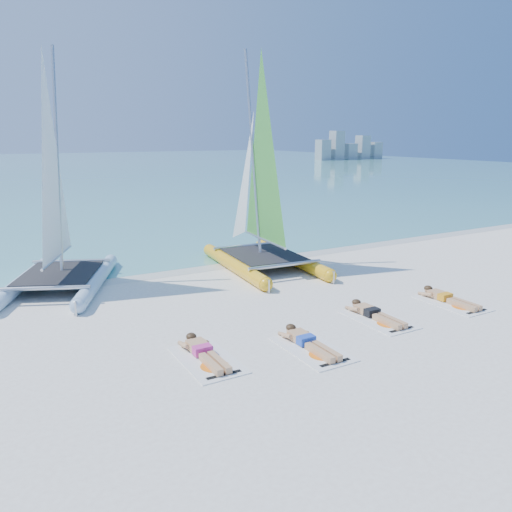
{
  "coord_description": "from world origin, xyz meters",
  "views": [
    {
      "loc": [
        -5.84,
        -9.55,
        4.31
      ],
      "look_at": [
        0.23,
        1.2,
        1.31
      ],
      "focal_mm": 35.0,
      "sensor_mm": 36.0,
      "label": 1
    }
  ],
  "objects_px": {
    "catamaran_yellow": "(257,197)",
    "sunbather_a": "(203,351)",
    "sunbather_c": "(373,313)",
    "towel_b": "(312,349)",
    "catamaran_blue": "(55,215)",
    "towel_a": "(207,360)",
    "sunbather_d": "(446,297)",
    "sunbather_b": "(307,341)",
    "towel_c": "(378,319)",
    "towel_d": "(452,303)"
  },
  "relations": [
    {
      "from": "catamaran_yellow",
      "to": "sunbather_a",
      "type": "height_order",
      "value": "catamaran_yellow"
    },
    {
      "from": "sunbather_a",
      "to": "sunbather_c",
      "type": "distance_m",
      "value": 4.47
    },
    {
      "from": "towel_b",
      "to": "sunbather_a",
      "type": "bearing_deg",
      "value": 159.2
    },
    {
      "from": "sunbather_a",
      "to": "catamaran_yellow",
      "type": "bearing_deg",
      "value": 52.18
    },
    {
      "from": "catamaran_blue",
      "to": "towel_a",
      "type": "relative_size",
      "value": 3.81
    },
    {
      "from": "catamaran_yellow",
      "to": "towel_a",
      "type": "relative_size",
      "value": 3.94
    },
    {
      "from": "sunbather_c",
      "to": "sunbather_d",
      "type": "bearing_deg",
      "value": -1.4
    },
    {
      "from": "catamaran_blue",
      "to": "sunbather_b",
      "type": "relative_size",
      "value": 4.08
    },
    {
      "from": "towel_c",
      "to": "towel_d",
      "type": "height_order",
      "value": "same"
    },
    {
      "from": "sunbather_a",
      "to": "towel_b",
      "type": "distance_m",
      "value": 2.25
    },
    {
      "from": "catamaran_blue",
      "to": "towel_d",
      "type": "xyz_separation_m",
      "value": [
        8.68,
        -6.65,
        -2.09
      ]
    },
    {
      "from": "catamaran_blue",
      "to": "towel_b",
      "type": "relative_size",
      "value": 3.81
    },
    {
      "from": "sunbather_b",
      "to": "sunbather_c",
      "type": "distance_m",
      "value": 2.45
    },
    {
      "from": "catamaran_yellow",
      "to": "sunbather_d",
      "type": "xyz_separation_m",
      "value": [
        2.42,
        -5.95,
        -2.18
      ]
    },
    {
      "from": "sunbather_a",
      "to": "towel_d",
      "type": "relative_size",
      "value": 0.93
    },
    {
      "from": "catamaran_blue",
      "to": "sunbather_d",
      "type": "height_order",
      "value": "catamaran_blue"
    },
    {
      "from": "towel_b",
      "to": "sunbather_d",
      "type": "bearing_deg",
      "value": 8.55
    },
    {
      "from": "sunbather_b",
      "to": "catamaran_yellow",
      "type": "bearing_deg",
      "value": 69.18
    },
    {
      "from": "towel_c",
      "to": "sunbather_d",
      "type": "bearing_deg",
      "value": 2.99
    },
    {
      "from": "catamaran_yellow",
      "to": "towel_c",
      "type": "height_order",
      "value": "catamaran_yellow"
    },
    {
      "from": "catamaran_yellow",
      "to": "towel_b",
      "type": "distance_m",
      "value": 7.48
    },
    {
      "from": "sunbather_b",
      "to": "towel_d",
      "type": "relative_size",
      "value": 0.93
    },
    {
      "from": "towel_a",
      "to": "sunbather_c",
      "type": "bearing_deg",
      "value": 2.42
    },
    {
      "from": "catamaran_blue",
      "to": "sunbather_b",
      "type": "bearing_deg",
      "value": -37.97
    },
    {
      "from": "catamaran_blue",
      "to": "sunbather_c",
      "type": "distance_m",
      "value": 9.11
    },
    {
      "from": "catamaran_yellow",
      "to": "sunbather_b",
      "type": "xyz_separation_m",
      "value": [
        -2.47,
        -6.49,
        -2.18
      ]
    },
    {
      "from": "catamaran_yellow",
      "to": "towel_d",
      "type": "bearing_deg",
      "value": -63.76
    },
    {
      "from": "sunbather_d",
      "to": "catamaran_yellow",
      "type": "bearing_deg",
      "value": 112.11
    },
    {
      "from": "catamaran_blue",
      "to": "sunbather_c",
      "type": "relative_size",
      "value": 4.08
    },
    {
      "from": "catamaran_yellow",
      "to": "towel_a",
      "type": "distance_m",
      "value": 7.94
    },
    {
      "from": "towel_d",
      "to": "sunbather_d",
      "type": "xyz_separation_m",
      "value": [
        0.0,
        0.19,
        0.11
      ]
    },
    {
      "from": "catamaran_blue",
      "to": "sunbather_a",
      "type": "height_order",
      "value": "catamaran_blue"
    },
    {
      "from": "catamaran_blue",
      "to": "sunbather_b",
      "type": "xyz_separation_m",
      "value": [
        3.8,
        -7.0,
        -1.98
      ]
    },
    {
      "from": "sunbather_c",
      "to": "towel_d",
      "type": "relative_size",
      "value": 0.93
    },
    {
      "from": "towel_a",
      "to": "towel_b",
      "type": "height_order",
      "value": "same"
    },
    {
      "from": "catamaran_blue",
      "to": "towel_b",
      "type": "bearing_deg",
      "value": -38.61
    },
    {
      "from": "sunbather_a",
      "to": "towel_b",
      "type": "height_order",
      "value": "sunbather_a"
    },
    {
      "from": "towel_a",
      "to": "sunbather_b",
      "type": "relative_size",
      "value": 1.07
    },
    {
      "from": "towel_a",
      "to": "catamaran_yellow",
      "type": "bearing_deg",
      "value": 53.07
    },
    {
      "from": "towel_a",
      "to": "sunbather_d",
      "type": "relative_size",
      "value": 1.07
    },
    {
      "from": "catamaran_yellow",
      "to": "towel_b",
      "type": "height_order",
      "value": "catamaran_yellow"
    },
    {
      "from": "catamaran_yellow",
      "to": "sunbather_d",
      "type": "height_order",
      "value": "catamaran_yellow"
    },
    {
      "from": "towel_a",
      "to": "sunbather_c",
      "type": "xyz_separation_m",
      "value": [
        4.47,
        0.19,
        0.11
      ]
    },
    {
      "from": "catamaran_blue",
      "to": "towel_a",
      "type": "distance_m",
      "value": 7.12
    },
    {
      "from": "sunbather_b",
      "to": "towel_b",
      "type": "bearing_deg",
      "value": -90.0
    },
    {
      "from": "towel_a",
      "to": "sunbather_d",
      "type": "xyz_separation_m",
      "value": [
        6.98,
        0.13,
        0.11
      ]
    },
    {
      "from": "towel_c",
      "to": "sunbather_c",
      "type": "bearing_deg",
      "value": 90.0
    },
    {
      "from": "towel_b",
      "to": "sunbather_c",
      "type": "xyz_separation_m",
      "value": [
        2.37,
        0.79,
        0.11
      ]
    },
    {
      "from": "sunbather_a",
      "to": "sunbather_b",
      "type": "height_order",
      "value": "same"
    },
    {
      "from": "towel_c",
      "to": "towel_d",
      "type": "relative_size",
      "value": 1.0
    }
  ]
}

